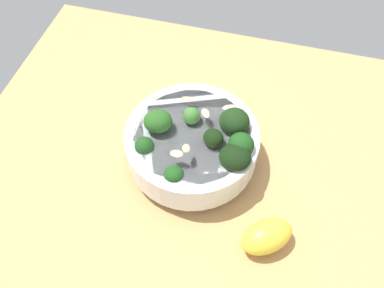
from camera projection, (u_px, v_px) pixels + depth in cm
name	position (u px, v px, depth cm)	size (l,w,h in cm)	color
ground_plane	(180.00, 189.00, 61.33)	(68.32, 68.32, 3.30)	tan
bowl_of_broccoli	(194.00, 143.00, 58.68)	(18.96, 18.96, 10.13)	white
lemon_wedge	(267.00, 236.00, 52.84)	(7.03, 4.31, 4.64)	yellow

